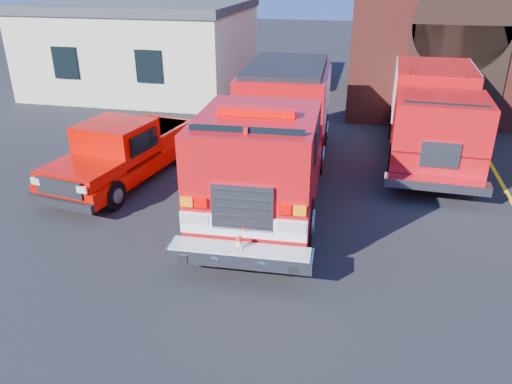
% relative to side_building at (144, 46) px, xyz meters
% --- Properties ---
extents(ground, '(100.00, 100.00, 0.00)m').
position_rel_side_building_xyz_m(ground, '(9.00, -13.00, -2.20)').
color(ground, black).
rests_on(ground, ground).
extents(parking_stripe_mid, '(0.12, 3.00, 0.01)m').
position_rel_side_building_xyz_m(parking_stripe_mid, '(15.50, -9.00, -2.20)').
color(parking_stripe_mid, yellow).
rests_on(parking_stripe_mid, ground).
extents(parking_stripe_far, '(0.12, 3.00, 0.01)m').
position_rel_side_building_xyz_m(parking_stripe_far, '(15.50, -6.00, -2.20)').
color(parking_stripe_far, yellow).
rests_on(parking_stripe_far, ground).
extents(side_building, '(10.20, 8.20, 4.35)m').
position_rel_side_building_xyz_m(side_building, '(0.00, 0.00, 0.00)').
color(side_building, beige).
rests_on(side_building, ground).
extents(fire_engine, '(3.29, 10.33, 3.15)m').
position_rel_side_building_xyz_m(fire_engine, '(8.80, -10.72, -0.57)').
color(fire_engine, black).
rests_on(fire_engine, ground).
extents(pickup_truck, '(2.92, 5.98, 1.88)m').
position_rel_side_building_xyz_m(pickup_truck, '(4.29, -11.36, -1.32)').
color(pickup_truck, black).
rests_on(pickup_truck, ground).
extents(secondary_truck, '(3.00, 8.80, 2.83)m').
position_rel_side_building_xyz_m(secondary_truck, '(13.52, -6.64, -0.66)').
color(secondary_truck, black).
rests_on(secondary_truck, ground).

